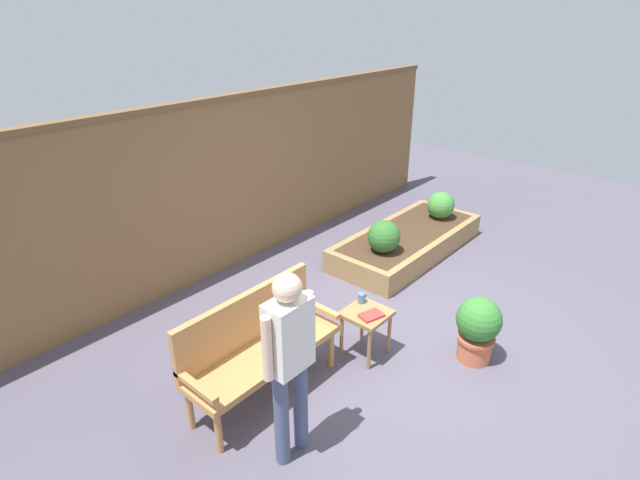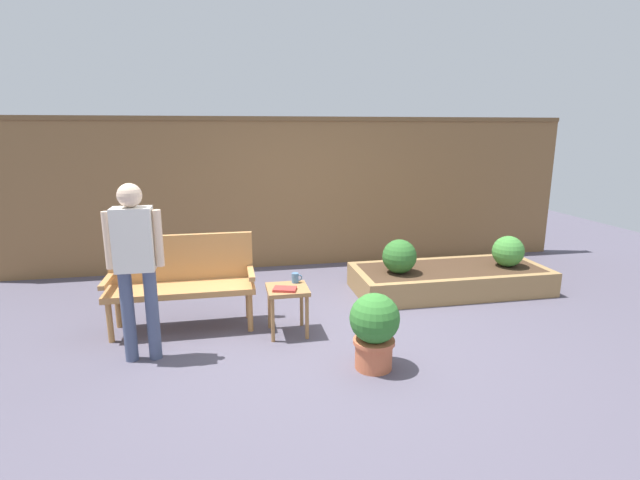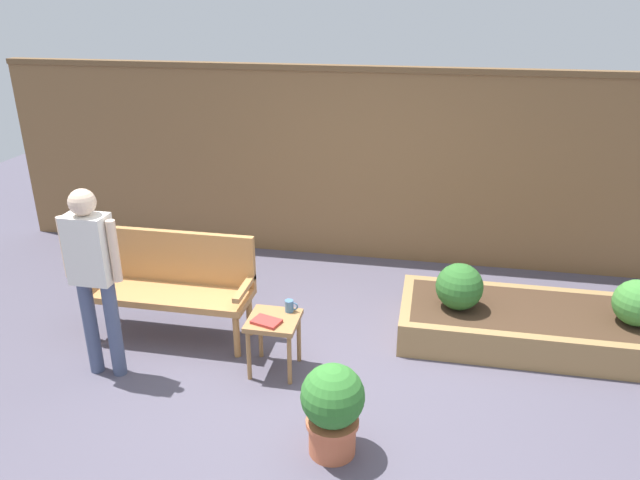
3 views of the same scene
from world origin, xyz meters
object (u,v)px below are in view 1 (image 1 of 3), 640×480
object	(u,v)px
garden_bench	(256,339)
potted_boxwood	(478,327)
side_table	(366,319)
book_on_table	(371,315)
cup_on_table	(362,298)
shrub_near_bench	(384,237)
person_by_bench	(289,354)
shrub_far_corner	(441,205)

from	to	relation	value
garden_bench	potted_boxwood	distance (m)	2.07
side_table	garden_bench	bearing A→B (deg)	158.35
garden_bench	book_on_table	bearing A→B (deg)	-26.12
garden_bench	cup_on_table	xyz separation A→B (m)	(1.12, -0.27, -0.01)
garden_bench	side_table	world-z (taller)	garden_bench
potted_boxwood	shrub_near_bench	world-z (taller)	shrub_near_bench
person_by_bench	book_on_table	bearing A→B (deg)	9.25
shrub_near_bench	person_by_bench	xyz separation A→B (m)	(-2.78, -1.09, 0.43)
book_on_table	shrub_near_bench	world-z (taller)	shrub_near_bench
book_on_table	shrub_far_corner	size ratio (longest dim) A/B	0.56
garden_bench	cup_on_table	size ratio (longest dim) A/B	13.18
person_by_bench	potted_boxwood	bearing A→B (deg)	-15.77
book_on_table	person_by_bench	xyz separation A→B (m)	(-1.29, -0.21, 0.44)
garden_bench	side_table	bearing A→B (deg)	-21.65
potted_boxwood	shrub_far_corner	size ratio (longest dim) A/B	1.70
cup_on_table	shrub_near_bench	distance (m)	1.51
side_table	shrub_far_corner	distance (m)	3.00
cup_on_table	potted_boxwood	xyz separation A→B (m)	(0.52, -0.97, -0.16)
cup_on_table	shrub_far_corner	world-z (taller)	shrub_far_corner
garden_bench	shrub_near_bench	world-z (taller)	garden_bench
cup_on_table	potted_boxwood	distance (m)	1.12
cup_on_table	person_by_bench	size ratio (longest dim) A/B	0.07
garden_bench	person_by_bench	distance (m)	0.85
cup_on_table	book_on_table	distance (m)	0.26
cup_on_table	person_by_bench	distance (m)	1.54
cup_on_table	garden_bench	bearing A→B (deg)	166.41
potted_boxwood	shrub_far_corner	bearing A→B (deg)	35.84
shrub_far_corner	potted_boxwood	bearing A→B (deg)	-144.16
book_on_table	person_by_bench	world-z (taller)	person_by_bench
garden_bench	book_on_table	distance (m)	1.10
shrub_far_corner	person_by_bench	xyz separation A→B (m)	(-4.22, -1.09, 0.44)
side_table	potted_boxwood	bearing A→B (deg)	-53.37
shrub_near_bench	person_by_bench	world-z (taller)	person_by_bench
shrub_near_bench	person_by_bench	bearing A→B (deg)	-158.61
cup_on_table	book_on_table	bearing A→B (deg)	-122.34
potted_boxwood	shrub_far_corner	distance (m)	2.80
book_on_table	person_by_bench	distance (m)	1.38
garden_bench	shrub_near_bench	xyz separation A→B (m)	(2.48, 0.39, -0.04)
garden_bench	person_by_bench	xyz separation A→B (m)	(-0.30, -0.70, 0.39)
potted_boxwood	side_table	bearing A→B (deg)	126.63
cup_on_table	potted_boxwood	size ratio (longest dim) A/B	0.17
garden_bench	potted_boxwood	xyz separation A→B (m)	(1.65, -1.25, -0.18)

